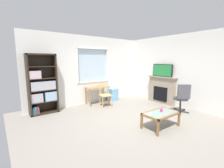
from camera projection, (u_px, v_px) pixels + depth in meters
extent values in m
cube|color=gray|center=(130.00, 121.00, 4.56)|extent=(5.99, 6.02, 0.02)
cube|color=white|center=(89.00, 92.00, 6.47)|extent=(4.99, 0.12, 0.87)
cube|color=white|center=(88.00, 42.00, 6.15)|extent=(4.99, 0.12, 0.48)
cube|color=white|center=(51.00, 66.00, 5.40)|extent=(1.99, 0.12, 1.40)
cube|color=white|center=(120.00, 65.00, 7.30)|extent=(1.61, 0.12, 1.40)
cube|color=silver|center=(92.00, 65.00, 6.41)|extent=(1.39, 0.02, 1.40)
cube|color=white|center=(93.00, 82.00, 6.47)|extent=(1.45, 0.06, 0.03)
cube|color=white|center=(93.00, 49.00, 6.25)|extent=(1.45, 0.06, 0.03)
cube|color=white|center=(78.00, 66.00, 5.95)|extent=(0.03, 0.06, 1.40)
cube|color=white|center=(107.00, 65.00, 6.77)|extent=(0.03, 0.06, 1.40)
cube|color=white|center=(179.00, 71.00, 5.87)|extent=(0.12, 5.22, 2.74)
cube|color=#2D2319|center=(28.00, 85.00, 4.82)|extent=(0.05, 0.38, 1.99)
cube|color=#2D2319|center=(56.00, 83.00, 5.33)|extent=(0.05, 0.38, 1.99)
cube|color=#2D2319|center=(40.00, 54.00, 4.92)|extent=(0.90, 0.38, 0.05)
cube|color=#2D2319|center=(45.00, 112.00, 5.23)|extent=(0.90, 0.38, 0.05)
cube|color=#2D2319|center=(41.00, 84.00, 5.22)|extent=(0.90, 0.02, 1.99)
cube|color=#2D2319|center=(44.00, 101.00, 5.17)|extent=(0.85, 0.36, 0.02)
cube|color=#2D2319|center=(43.00, 90.00, 5.11)|extent=(0.85, 0.36, 0.02)
cube|color=#2D2319|center=(42.00, 78.00, 5.04)|extent=(0.85, 0.36, 0.02)
cube|color=#2D2319|center=(41.00, 66.00, 4.98)|extent=(0.85, 0.36, 0.02)
cube|color=#B2B2BC|center=(36.00, 98.00, 5.00)|extent=(0.37, 0.28, 0.29)
cube|color=#9EBCDB|center=(50.00, 96.00, 5.26)|extent=(0.38, 0.31, 0.31)
cube|color=#B2B2BC|center=(43.00, 85.00, 5.08)|extent=(0.75, 0.31, 0.29)
cube|color=beige|center=(34.00, 75.00, 4.88)|extent=(0.34, 0.31, 0.25)
cube|color=orange|center=(32.00, 111.00, 4.97)|extent=(0.02, 0.24, 0.19)
cube|color=#286BB2|center=(33.00, 110.00, 4.99)|extent=(0.04, 0.29, 0.23)
cube|color=green|center=(35.00, 110.00, 5.01)|extent=(0.03, 0.30, 0.25)
cube|color=purple|center=(36.00, 110.00, 5.04)|extent=(0.03, 0.29, 0.23)
cube|color=purple|center=(37.00, 109.00, 5.05)|extent=(0.02, 0.24, 0.26)
cube|color=orange|center=(38.00, 110.00, 5.07)|extent=(0.02, 0.23, 0.21)
cube|color=#A37547|center=(97.00, 87.00, 6.26)|extent=(0.97, 0.45, 0.03)
cylinder|color=#A37547|center=(90.00, 98.00, 5.92)|extent=(0.04, 0.04, 0.68)
cylinder|color=#A37547|center=(108.00, 95.00, 6.44)|extent=(0.04, 0.04, 0.68)
cylinder|color=#A37547|center=(86.00, 96.00, 6.20)|extent=(0.04, 0.04, 0.68)
cylinder|color=#A37547|center=(104.00, 93.00, 6.71)|extent=(0.04, 0.04, 0.68)
cube|color=tan|center=(106.00, 95.00, 5.89)|extent=(0.50, 0.49, 0.04)
cylinder|color=tan|center=(103.00, 103.00, 5.72)|extent=(0.04, 0.04, 0.43)
cylinder|color=tan|center=(111.00, 102.00, 5.85)|extent=(0.04, 0.04, 0.43)
cylinder|color=tan|center=(100.00, 101.00, 6.01)|extent=(0.04, 0.04, 0.43)
cylinder|color=tan|center=(108.00, 100.00, 6.14)|extent=(0.04, 0.04, 0.43)
cylinder|color=tan|center=(100.00, 89.00, 5.93)|extent=(0.04, 0.04, 0.45)
cylinder|color=tan|center=(108.00, 88.00, 6.07)|extent=(0.04, 0.04, 0.45)
cube|color=tan|center=(104.00, 84.00, 5.97)|extent=(0.36, 0.12, 0.06)
cylinder|color=tan|center=(101.00, 90.00, 5.96)|extent=(0.02, 0.02, 0.35)
cylinder|color=tan|center=(104.00, 90.00, 6.01)|extent=(0.02, 0.02, 0.35)
cylinder|color=tan|center=(107.00, 89.00, 6.05)|extent=(0.02, 0.02, 0.35)
cube|color=#72ADDB|center=(113.00, 94.00, 6.87)|extent=(0.35, 0.40, 0.53)
cube|color=gray|center=(162.00, 90.00, 6.41)|extent=(0.18, 1.18, 1.07)
cube|color=black|center=(160.00, 94.00, 6.37)|extent=(0.03, 0.65, 0.59)
cube|color=gray|center=(162.00, 77.00, 6.31)|extent=(0.26, 1.28, 0.04)
cube|color=black|center=(162.00, 70.00, 6.27)|extent=(0.05, 0.90, 0.50)
cube|color=#237F3D|center=(162.00, 70.00, 6.25)|extent=(0.01, 0.85, 0.45)
cylinder|color=#4C4C51|center=(181.00, 98.00, 5.28)|extent=(0.48, 0.48, 0.09)
cube|color=#4C4C51|center=(184.00, 92.00, 5.02)|extent=(0.36, 0.32, 0.48)
cylinder|color=#38383D|center=(180.00, 105.00, 5.32)|extent=(0.06, 0.06, 0.42)
cube|color=#38383D|center=(176.00, 111.00, 5.36)|extent=(0.24, 0.21, 0.03)
cylinder|color=#38383D|center=(172.00, 111.00, 5.37)|extent=(0.05, 0.05, 0.05)
cube|color=#38383D|center=(180.00, 112.00, 5.23)|extent=(0.26, 0.18, 0.03)
cylinder|color=#38383D|center=(180.00, 114.00, 5.10)|extent=(0.05, 0.05, 0.05)
cube|color=#38383D|center=(184.00, 112.00, 5.27)|extent=(0.10, 0.28, 0.03)
cylinder|color=#38383D|center=(189.00, 113.00, 5.18)|extent=(0.05, 0.05, 0.05)
cube|color=#38383D|center=(182.00, 110.00, 5.43)|extent=(0.28, 0.05, 0.03)
cylinder|color=#38383D|center=(184.00, 110.00, 5.51)|extent=(0.05, 0.05, 0.05)
cube|color=#38383D|center=(177.00, 110.00, 5.49)|extent=(0.14, 0.27, 0.03)
cylinder|color=#38383D|center=(175.00, 109.00, 5.62)|extent=(0.05, 0.05, 0.05)
cube|color=#8C9E99|center=(161.00, 113.00, 4.06)|extent=(0.88, 0.46, 0.02)
cube|color=brown|center=(170.00, 116.00, 3.86)|extent=(0.98, 0.05, 0.05)
cube|color=brown|center=(153.00, 111.00, 4.26)|extent=(0.98, 0.05, 0.05)
cube|color=brown|center=(150.00, 117.00, 3.79)|extent=(0.05, 0.56, 0.05)
cube|color=brown|center=(171.00, 110.00, 4.34)|extent=(0.05, 0.56, 0.05)
cube|color=brown|center=(158.00, 129.00, 3.62)|extent=(0.05, 0.05, 0.36)
cube|color=brown|center=(179.00, 120.00, 4.17)|extent=(0.05, 0.05, 0.36)
cube|color=brown|center=(142.00, 122.00, 4.02)|extent=(0.05, 0.05, 0.36)
cube|color=brown|center=(163.00, 114.00, 4.57)|extent=(0.05, 0.05, 0.36)
cylinder|color=#DB3D84|center=(161.00, 110.00, 4.11)|extent=(0.07, 0.07, 0.09)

